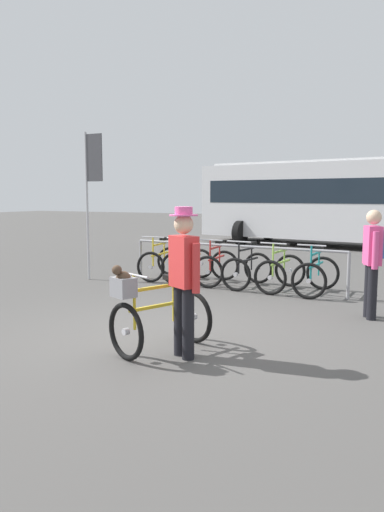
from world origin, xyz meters
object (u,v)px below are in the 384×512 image
(bus_distant, at_px, (337,199))
(racked_bike_orange, at_px, (188,264))
(racked_bike_teal, at_px, (316,275))
(pedestrian_with_backpack, at_px, (374,257))
(racked_bike_lime, at_px, (280,272))
(banner_flag, at_px, (91,178))
(featured_bicycle, at_px, (153,313))
(racked_bike_black, at_px, (247,269))
(person_with_featured_bike, at_px, (184,276))
(racked_bike_yellow, at_px, (161,262))
(racked_bike_red, at_px, (217,267))

(bus_distant, bearing_deg, racked_bike_orange, -100.09)
(racked_bike_teal, relative_size, pedestrian_with_backpack, 0.69)
(racked_bike_lime, bearing_deg, racked_bike_teal, -3.85)
(racked_bike_lime, xyz_separation_m, banner_flag, (-4.04, -0.61, 1.86))
(racked_bike_lime, bearing_deg, featured_bicycle, -93.68)
(racked_bike_black, relative_size, bus_distant, 0.11)
(banner_flag, bearing_deg, featured_bicycle, -45.06)
(racked_bike_orange, bearing_deg, racked_bike_teal, -3.85)
(racked_bike_lime, xyz_separation_m, featured_bicycle, (-0.28, -4.38, 0.12))
(bus_distant, bearing_deg, pedestrian_with_backpack, -77.33)
(banner_flag, bearing_deg, racked_bike_lime, 8.63)
(racked_bike_black, xyz_separation_m, pedestrian_with_backpack, (2.54, -1.56, 0.57))
(person_with_featured_bike, height_order, banner_flag, banner_flag)
(racked_bike_orange, xyz_separation_m, banner_flag, (-1.94, -0.75, 1.86))
(person_with_featured_bike, bearing_deg, pedestrian_with_backpack, 58.58)
(person_with_featured_bike, bearing_deg, racked_bike_orange, 116.17)
(racked_bike_lime, relative_size, banner_flag, 0.36)
(racked_bike_teal, relative_size, person_with_featured_bike, 0.66)
(racked_bike_lime, height_order, featured_bicycle, featured_bicycle)
(featured_bicycle, distance_m, banner_flag, 5.60)
(racked_bike_yellow, distance_m, racked_bike_teal, 3.50)
(racked_bike_red, xyz_separation_m, banner_flag, (-2.64, -0.71, 1.86))
(racked_bike_lime, distance_m, racked_bike_teal, 0.70)
(person_with_featured_bike, bearing_deg, racked_bike_red, 108.74)
(person_with_featured_bike, bearing_deg, banner_flag, 137.99)
(racked_bike_orange, bearing_deg, bus_distant, 79.91)
(racked_bike_yellow, height_order, banner_flag, banner_flag)
(racked_bike_lime, height_order, pedestrian_with_backpack, pedestrian_with_backpack)
(racked_bike_teal, xyz_separation_m, featured_bicycle, (-0.98, -4.33, 0.12))
(racked_bike_teal, height_order, pedestrian_with_backpack, pedestrian_with_backpack)
(racked_bike_lime, relative_size, pedestrian_with_backpack, 0.70)
(pedestrian_with_backpack, xyz_separation_m, bus_distant, (-2.36, 10.50, 0.80))
(racked_bike_yellow, height_order, featured_bicycle, featured_bicycle)
(bus_distant, bearing_deg, racked_bike_red, -95.63)
(racked_bike_red, distance_m, bus_distant, 9.04)
(racked_bike_yellow, bearing_deg, racked_bike_red, -3.85)
(pedestrian_with_backpack, bearing_deg, racked_bike_black, 148.45)
(racked_bike_orange, bearing_deg, racked_bike_red, -3.85)
(racked_bike_black, xyz_separation_m, person_with_featured_bike, (0.81, -4.39, 0.58))
(person_with_featured_bike, distance_m, banner_flag, 5.73)
(racked_bike_black, xyz_separation_m, racked_bike_teal, (1.40, -0.09, 0.00))
(racked_bike_black, height_order, featured_bicycle, featured_bicycle)
(racked_bike_orange, xyz_separation_m, racked_bike_red, (0.70, -0.05, 0.00))
(racked_bike_red, bearing_deg, racked_bike_black, -3.85)
(racked_bike_yellow, relative_size, racked_bike_teal, 1.02)
(racked_bike_orange, xyz_separation_m, racked_bike_lime, (2.10, -0.14, 0.00))
(racked_bike_orange, relative_size, featured_bicycle, 0.95)
(racked_bike_yellow, distance_m, featured_bicycle, 5.21)
(pedestrian_with_backpack, bearing_deg, racked_bike_teal, 127.94)
(racked_bike_red, bearing_deg, pedestrian_with_backpack, -26.39)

